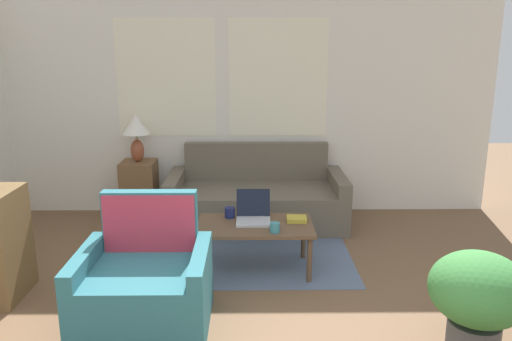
{
  "coord_description": "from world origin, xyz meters",
  "views": [
    {
      "loc": [
        0.24,
        -1.79,
        1.9
      ],
      "look_at": [
        0.29,
        2.8,
        0.75
      ],
      "focal_mm": 35.0,
      "sensor_mm": 36.0,
      "label": 1
    }
  ],
  "objects": [
    {
      "name": "cup_navy",
      "position": [
        0.06,
        2.39,
        0.47
      ],
      "size": [
        0.09,
        0.09,
        0.09
      ],
      "color": "#191E4C",
      "rests_on": "coffee_table"
    },
    {
      "name": "side_table",
      "position": [
        -1.01,
        3.59,
        0.33
      ],
      "size": [
        0.37,
        0.37,
        0.66
      ],
      "color": "brown",
      "rests_on": "ground_plane"
    },
    {
      "name": "table_lamp",
      "position": [
        -1.01,
        3.59,
        1.01
      ],
      "size": [
        0.31,
        0.31,
        0.52
      ],
      "color": "brown",
      "rests_on": "side_table"
    },
    {
      "name": "armchair",
      "position": [
        -0.49,
        1.39,
        0.27
      ],
      "size": [
        0.89,
        0.76,
        0.88
      ],
      "color": "#2D6B75",
      "rests_on": "ground_plane"
    },
    {
      "name": "cup_yellow",
      "position": [
        0.44,
        2.03,
        0.46
      ],
      "size": [
        0.08,
        0.08,
        0.08
      ],
      "color": "teal",
      "rests_on": "coffee_table"
    },
    {
      "name": "book_red",
      "position": [
        0.64,
        2.29,
        0.44
      ],
      "size": [
        0.18,
        0.15,
        0.04
      ],
      "color": "gold",
      "rests_on": "coffee_table"
    },
    {
      "name": "potted_plant",
      "position": [
        1.65,
        0.99,
        0.4
      ],
      "size": [
        0.61,
        0.61,
        0.67
      ],
      "color": "#4C4C4C",
      "rests_on": "ground_plane"
    },
    {
      "name": "wall_back",
      "position": [
        -0.0,
        3.88,
        1.31
      ],
      "size": [
        6.01,
        0.06,
        2.6
      ],
      "color": "white",
      "rests_on": "ground_plane"
    },
    {
      "name": "coffee_table",
      "position": [
        0.28,
        2.23,
        0.38
      ],
      "size": [
        0.99,
        0.58,
        0.42
      ],
      "color": "brown",
      "rests_on": "ground_plane"
    },
    {
      "name": "laptop",
      "position": [
        0.26,
        2.31,
        0.48
      ],
      "size": [
        0.29,
        0.31,
        0.25
      ],
      "color": "#B7B7BC",
      "rests_on": "coffee_table"
    },
    {
      "name": "rug",
      "position": [
        0.28,
        2.8,
        0.0
      ],
      "size": [
        1.78,
        1.92,
        0.01
      ],
      "color": "slate",
      "rests_on": "ground_plane"
    },
    {
      "name": "couch",
      "position": [
        0.31,
        3.43,
        0.26
      ],
      "size": [
        1.9,
        0.87,
        0.84
      ],
      "color": "#665B4C",
      "rests_on": "ground_plane"
    }
  ]
}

